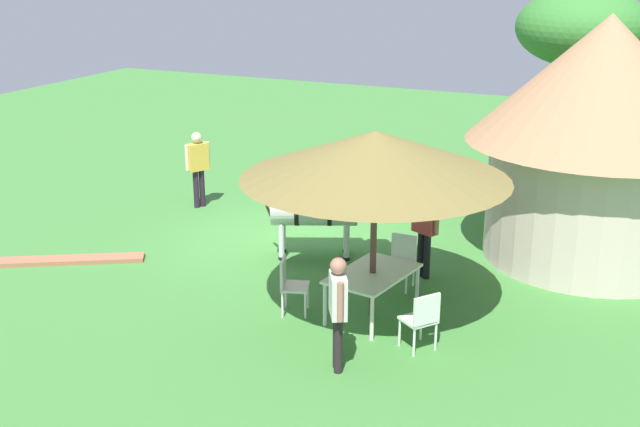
# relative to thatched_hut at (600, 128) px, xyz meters

# --- Properties ---
(ground_plane) EXTENTS (36.00, 36.00, 0.00)m
(ground_plane) POSITION_rel_thatched_hut_xyz_m (1.61, -5.22, -2.47)
(ground_plane) COLOR #3C7935
(thatched_hut) EXTENTS (4.74, 4.74, 4.45)m
(thatched_hut) POSITION_rel_thatched_hut_xyz_m (0.00, 0.00, 0.00)
(thatched_hut) COLOR beige
(thatched_hut) RESTS_ON ground_plane
(shade_umbrella) EXTENTS (4.04, 4.04, 2.97)m
(shade_umbrella) POSITION_rel_thatched_hut_xyz_m (4.01, -2.74, 0.14)
(shade_umbrella) COLOR brown
(shade_umbrella) RESTS_ON ground_plane
(patio_dining_table) EXTENTS (1.67, 1.21, 0.74)m
(patio_dining_table) POSITION_rel_thatched_hut_xyz_m (4.01, -2.74, -1.80)
(patio_dining_table) COLOR silver
(patio_dining_table) RESTS_ON ground_plane
(patio_chair_near_lawn) EXTENTS (0.60, 0.60, 0.90)m
(patio_chair_near_lawn) POSITION_rel_thatched_hut_xyz_m (4.78, -1.69, -1.95)
(patio_chair_near_lawn) COLOR silver
(patio_chair_near_lawn) RESTS_ON ground_plane
(patio_chair_east_end) EXTENTS (0.43, 0.45, 0.90)m
(patio_chair_east_end) POSITION_rel_thatched_hut_xyz_m (2.72, -2.71, -1.95)
(patio_chair_east_end) COLOR white
(patio_chair_east_end) RESTS_ON ground_plane
(patio_chair_west_end) EXTENTS (0.55, 0.54, 0.90)m
(patio_chair_west_end) POSITION_rel_thatched_hut_xyz_m (4.44, -3.96, -1.95)
(patio_chair_west_end) COLOR silver
(patio_chair_west_end) RESTS_ON ground_plane
(guest_beside_umbrella) EXTENTS (0.52, 0.40, 1.65)m
(guest_beside_umbrella) POSITION_rel_thatched_hut_xyz_m (5.78, -2.56, -1.48)
(guest_beside_umbrella) COLOR black
(guest_beside_umbrella) RESTS_ON ground_plane
(guest_behind_table) EXTENTS (0.38, 0.55, 1.66)m
(guest_behind_table) POSITION_rel_thatched_hut_xyz_m (2.18, -2.49, -1.47)
(guest_behind_table) COLOR black
(guest_behind_table) RESTS_ON ground_plane
(standing_watcher) EXTENTS (0.55, 0.40, 1.70)m
(standing_watcher) POSITION_rel_thatched_hut_xyz_m (0.42, -8.24, -1.45)
(standing_watcher) COLOR black
(standing_watcher) RESTS_ON ground_plane
(striped_lounge_chair) EXTENTS (0.91, 0.71, 0.62)m
(striped_lounge_chair) POSITION_rel_thatched_hut_xyz_m (-0.63, -6.52, -2.21)
(striped_lounge_chair) COLOR #D65642
(striped_lounge_chair) RESTS_ON ground_plane
(zebra_nearest_camera) EXTENTS (2.28, 1.02, 1.54)m
(zebra_nearest_camera) POSITION_rel_thatched_hut_xyz_m (-1.19, -4.30, -1.46)
(zebra_nearest_camera) COLOR silver
(zebra_nearest_camera) RESTS_ON ground_plane
(zebra_by_umbrella) EXTENTS (1.29, 2.11, 1.50)m
(zebra_by_umbrella) POSITION_rel_thatched_hut_xyz_m (2.04, -4.60, -1.50)
(zebra_by_umbrella) COLOR silver
(zebra_by_umbrella) RESTS_ON ground_plane
(acacia_tree_left_background) EXTENTS (2.94, 2.94, 4.68)m
(acacia_tree_left_background) POSITION_rel_thatched_hut_xyz_m (-4.38, -1.01, 1.31)
(acacia_tree_left_background) COLOR #46301D
(acacia_tree_left_background) RESTS_ON ground_plane
(brick_patio_kerb) EXTENTS (1.73, 2.60, 0.08)m
(brick_patio_kerb) POSITION_rel_thatched_hut_xyz_m (4.25, -8.67, -2.43)
(brick_patio_kerb) COLOR #A06044
(brick_patio_kerb) RESTS_ON ground_plane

